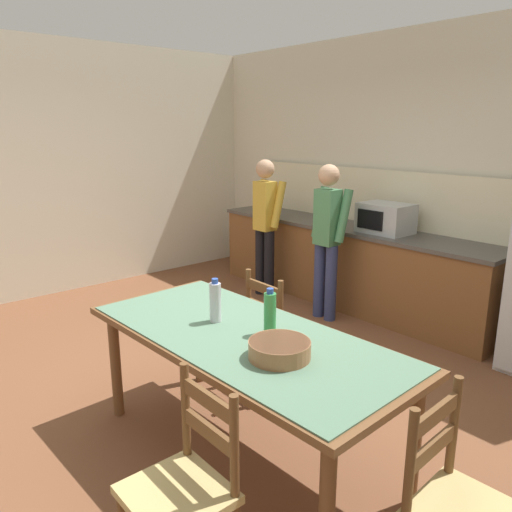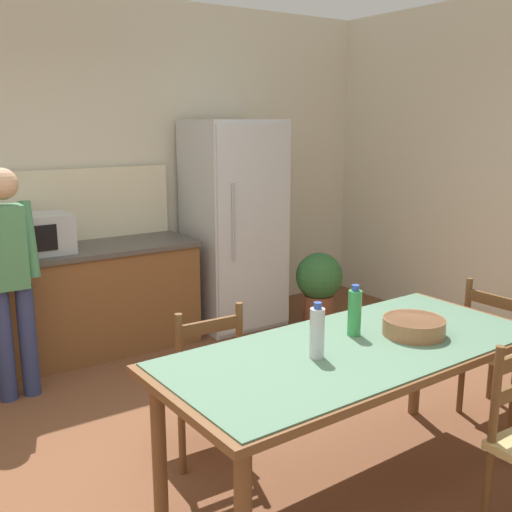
# 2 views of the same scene
# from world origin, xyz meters

# --- Properties ---
(ground_plane) EXTENTS (8.32, 8.32, 0.00)m
(ground_plane) POSITION_xyz_m (0.00, 0.00, 0.00)
(ground_plane) COLOR brown
(wall_back) EXTENTS (6.52, 0.12, 2.90)m
(wall_back) POSITION_xyz_m (0.00, 2.66, 1.45)
(wall_back) COLOR beige
(wall_back) RESTS_ON ground
(refrigerator) EXTENTS (0.78, 0.73, 1.88)m
(refrigerator) POSITION_xyz_m (1.51, 2.19, 0.94)
(refrigerator) COLOR silver
(refrigerator) RESTS_ON ground
(microwave) EXTENTS (0.50, 0.39, 0.30)m
(microwave) POSITION_xyz_m (-0.24, 2.21, 1.03)
(microwave) COLOR #B2B7BC
(microwave) RESTS_ON kitchen_counter
(dining_table) EXTENTS (2.06, 0.97, 0.79)m
(dining_table) POSITION_xyz_m (0.62, -0.38, 0.71)
(dining_table) COLOR brown
(dining_table) RESTS_ON ground
(bottle_near_centre) EXTENTS (0.07, 0.07, 0.27)m
(bottle_near_centre) POSITION_xyz_m (0.37, -0.38, 0.91)
(bottle_near_centre) COLOR silver
(bottle_near_centre) RESTS_ON dining_table
(bottle_off_centre) EXTENTS (0.07, 0.07, 0.27)m
(bottle_off_centre) POSITION_xyz_m (0.72, -0.26, 0.91)
(bottle_off_centre) COLOR green
(bottle_off_centre) RESTS_ON dining_table
(serving_bowl) EXTENTS (0.32, 0.32, 0.09)m
(serving_bowl) POSITION_xyz_m (0.98, -0.43, 0.84)
(serving_bowl) COLOR #9E6642
(serving_bowl) RESTS_ON dining_table
(chair_side_far_left) EXTENTS (0.43, 0.41, 0.91)m
(chair_side_far_left) POSITION_xyz_m (0.14, 0.35, 0.44)
(chair_side_far_left) COLOR brown
(chair_side_far_left) RESTS_ON ground
(chair_head_end) EXTENTS (0.42, 0.44, 0.91)m
(chair_head_end) POSITION_xyz_m (1.93, -0.33, 0.44)
(chair_head_end) COLOR brown
(chair_head_end) RESTS_ON ground
(person_at_counter) EXTENTS (0.40, 0.27, 1.58)m
(person_at_counter) POSITION_xyz_m (-0.56, 1.69, 0.89)
(person_at_counter) COLOR navy
(person_at_counter) RESTS_ON ground
(potted_plant) EXTENTS (0.44, 0.44, 0.67)m
(potted_plant) POSITION_xyz_m (2.18, 1.76, 0.39)
(potted_plant) COLOR brown
(potted_plant) RESTS_ON ground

